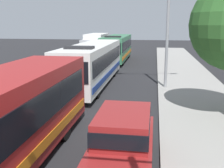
{
  "coord_description": "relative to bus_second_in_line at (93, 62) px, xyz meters",
  "views": [
    {
      "loc": [
        3.3,
        3.26,
        4.62
      ],
      "look_at": [
        1.1,
        17.45,
        1.43
      ],
      "focal_mm": 44.39,
      "sensor_mm": 36.0,
      "label": 1
    }
  ],
  "objects": [
    {
      "name": "bus_middle",
      "position": [
        -0.0,
        13.35,
        -0.0
      ],
      "size": [
        2.58,
        11.07,
        3.21
      ],
      "color": "#33724C",
      "rests_on": "ground_plane"
    },
    {
      "name": "white_suv",
      "position": [
        3.7,
        -12.19,
        -0.66
      ],
      "size": [
        1.86,
        4.6,
        1.9
      ],
      "color": "maroon",
      "rests_on": "ground_plane"
    },
    {
      "name": "streetlamp_mid",
      "position": [
        5.4,
        -0.72,
        3.44
      ],
      "size": [
        5.47,
        0.28,
        8.18
      ],
      "color": "gray",
      "rests_on": "sidewalk"
    },
    {
      "name": "bus_second_in_line",
      "position": [
        0.0,
        0.0,
        0.0
      ],
      "size": [
        2.58,
        12.39,
        3.21
      ],
      "color": "silver",
      "rests_on": "ground_plane"
    },
    {
      "name": "box_truck_oncoming",
      "position": [
        -3.3,
        16.5,
        0.02
      ],
      "size": [
        2.35,
        8.06,
        3.15
      ],
      "color": "#B7B7BC",
      "rests_on": "ground_plane"
    }
  ]
}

